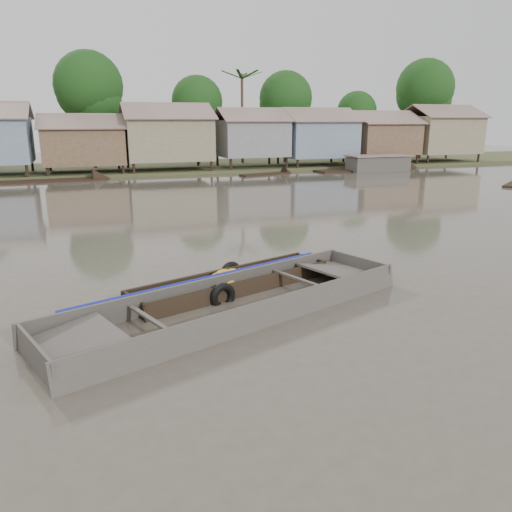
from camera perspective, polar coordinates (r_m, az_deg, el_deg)
name	(u,v)px	position (r m, az deg, el deg)	size (l,w,h in m)	color
ground	(267,292)	(12.44, 1.30, -4.10)	(120.00, 120.00, 0.00)	#50483D
riverbank	(169,132)	(43.45, -9.95, 13.74)	(120.00, 12.47, 10.22)	#384723
banana_boat	(232,284)	(12.58, -2.81, -3.20)	(5.61, 3.04, 0.74)	black
viewer_boat	(234,308)	(11.15, -2.51, -6.00)	(8.83, 5.02, 0.69)	#443E3A
distant_boats	(309,171)	(39.51, 6.10, 9.60)	(44.63, 14.37, 1.38)	black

